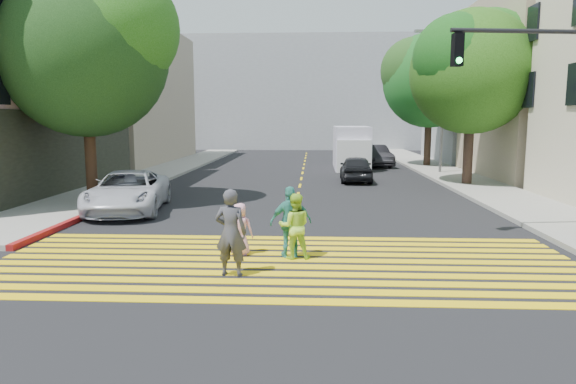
# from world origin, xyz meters

# --- Properties ---
(ground) EXTENTS (120.00, 120.00, 0.00)m
(ground) POSITION_xyz_m (0.00, 0.00, 0.00)
(ground) COLOR black
(sidewalk_left) EXTENTS (3.00, 40.00, 0.15)m
(sidewalk_left) POSITION_xyz_m (-8.50, 22.00, 0.07)
(sidewalk_left) COLOR gray
(sidewalk_left) RESTS_ON ground
(sidewalk_right) EXTENTS (3.00, 60.00, 0.15)m
(sidewalk_right) POSITION_xyz_m (8.50, 15.00, 0.07)
(sidewalk_right) COLOR gray
(sidewalk_right) RESTS_ON ground
(curb_red) EXTENTS (0.20, 8.00, 0.16)m
(curb_red) POSITION_xyz_m (-6.90, 6.00, 0.08)
(curb_red) COLOR maroon
(curb_red) RESTS_ON ground
(crosswalk) EXTENTS (13.40, 5.30, 0.01)m
(crosswalk) POSITION_xyz_m (0.00, 1.28, 0.01)
(crosswalk) COLOR yellow
(crosswalk) RESTS_ON ground
(lane_line) EXTENTS (0.12, 34.40, 0.01)m
(lane_line) POSITION_xyz_m (0.00, 22.50, 0.01)
(lane_line) COLOR yellow
(lane_line) RESTS_ON ground
(building_left_tan) EXTENTS (12.00, 16.00, 10.00)m
(building_left_tan) POSITION_xyz_m (-16.00, 28.00, 5.00)
(building_left_tan) COLOR tan
(building_left_tan) RESTS_ON ground
(building_right_grey) EXTENTS (10.00, 10.00, 10.00)m
(building_right_grey) POSITION_xyz_m (15.00, 30.00, 5.00)
(building_right_grey) COLOR gray
(building_right_grey) RESTS_ON ground
(backdrop_block) EXTENTS (30.00, 8.00, 12.00)m
(backdrop_block) POSITION_xyz_m (0.00, 48.00, 6.00)
(backdrop_block) COLOR gray
(backdrop_block) RESTS_ON ground
(tree_left) EXTENTS (7.98, 7.69, 8.87)m
(tree_left) POSITION_xyz_m (-7.78, 9.16, 5.98)
(tree_left) COLOR #472619
(tree_left) RESTS_ON ground
(tree_right_near) EXTENTS (7.66, 7.65, 8.55)m
(tree_right_near) POSITION_xyz_m (8.22, 15.29, 5.78)
(tree_right_near) COLOR black
(tree_right_near) RESTS_ON ground
(tree_right_far) EXTENTS (7.32, 6.81, 9.09)m
(tree_right_far) POSITION_xyz_m (8.47, 25.20, 6.14)
(tree_right_far) COLOR black
(tree_right_far) RESTS_ON ground
(pedestrian_man) EXTENTS (0.72, 0.52, 1.84)m
(pedestrian_man) POSITION_xyz_m (-1.06, 0.31, 0.92)
(pedestrian_man) COLOR #3D3C43
(pedestrian_man) RESTS_ON ground
(pedestrian_woman) EXTENTS (0.80, 0.65, 1.55)m
(pedestrian_woman) POSITION_xyz_m (0.22, 1.71, 0.78)
(pedestrian_woman) COLOR #B0E73B
(pedestrian_woman) RESTS_ON ground
(pedestrian_child) EXTENTS (0.65, 0.45, 1.27)m
(pedestrian_child) POSITION_xyz_m (-1.11, 1.97, 0.64)
(pedestrian_child) COLOR #F4A0BD
(pedestrian_child) RESTS_ON ground
(pedestrian_extra) EXTENTS (1.07, 0.65, 1.70)m
(pedestrian_extra) POSITION_xyz_m (0.12, 1.82, 0.85)
(pedestrian_extra) COLOR teal
(pedestrian_extra) RESTS_ON ground
(white_sedan) EXTENTS (3.12, 5.48, 1.44)m
(white_sedan) POSITION_xyz_m (-5.90, 7.60, 0.72)
(white_sedan) COLOR silver
(white_sedan) RESTS_ON ground
(dark_car_near) EXTENTS (1.74, 4.08, 1.37)m
(dark_car_near) POSITION_xyz_m (2.90, 16.92, 0.69)
(dark_car_near) COLOR black
(dark_car_near) RESTS_ON ground
(silver_car) EXTENTS (1.96, 4.53, 1.30)m
(silver_car) POSITION_xyz_m (3.59, 31.89, 0.65)
(silver_car) COLOR gray
(silver_car) RESTS_ON ground
(dark_car_parked) EXTENTS (2.29, 4.68, 1.48)m
(dark_car_parked) POSITION_xyz_m (4.91, 25.67, 0.74)
(dark_car_parked) COLOR black
(dark_car_parked) RESTS_ON ground
(white_van) EXTENTS (2.25, 5.88, 2.77)m
(white_van) POSITION_xyz_m (3.15, 23.90, 1.31)
(white_van) COLOR silver
(white_van) RESTS_ON ground
(traffic_signal) EXTENTS (4.01, 0.83, 5.91)m
(traffic_signal) POSITION_xyz_m (6.95, 4.02, 3.82)
(traffic_signal) COLOR black
(traffic_signal) RESTS_ON ground
(street_lamp) EXTENTS (1.91, 0.47, 8.43)m
(street_lamp) POSITION_xyz_m (7.97, 20.51, 4.84)
(street_lamp) COLOR slate
(street_lamp) RESTS_ON ground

